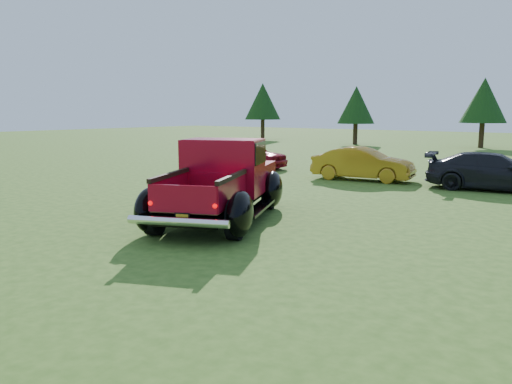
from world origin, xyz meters
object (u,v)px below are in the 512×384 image
at_px(tree_west, 356,105).
at_px(pickup_truck, 223,180).
at_px(tree_far_west, 263,101).
at_px(show_car_yellow, 363,164).
at_px(show_car_red, 247,154).
at_px(tree_mid_left, 484,101).
at_px(show_car_grey, 494,172).

height_order(tree_west, pickup_truck, tree_west).
distance_m(tree_far_west, pickup_truck, 34.83).
bearing_deg(show_car_yellow, show_car_red, 76.25).
height_order(tree_west, show_car_red, tree_west).
bearing_deg(tree_west, show_car_yellow, -62.81).
bearing_deg(pickup_truck, tree_mid_left, 67.74).
distance_m(pickup_truck, show_car_red, 10.83).
bearing_deg(tree_mid_left, show_car_grey, -75.47).
bearing_deg(pickup_truck, tree_west, 85.85).
bearing_deg(show_car_grey, tree_mid_left, 3.99).
xyz_separation_m(tree_far_west, show_car_yellow, (19.76, -20.01, -2.89)).
distance_m(tree_west, pickup_truck, 29.24).
relative_size(pickup_truck, show_car_red, 1.44).
height_order(tree_west, show_car_yellow, tree_west).
relative_size(pickup_truck, show_car_grey, 1.29).
bearing_deg(show_car_grey, show_car_red, 79.31).
height_order(tree_west, tree_mid_left, tree_mid_left).
distance_m(show_car_yellow, show_car_grey, 4.60).
relative_size(show_car_red, show_car_yellow, 1.02).
relative_size(tree_far_west, pickup_truck, 0.93).
bearing_deg(show_car_red, show_car_yellow, -97.79).
bearing_deg(show_car_yellow, pickup_truck, 171.97).
distance_m(tree_far_west, show_car_grey, 31.39).
distance_m(show_car_red, show_car_grey, 10.63).
bearing_deg(show_car_grey, show_car_yellow, 84.47).
bearing_deg(tree_far_west, pickup_truck, -54.83).
bearing_deg(tree_far_west, show_car_red, -54.99).
distance_m(pickup_truck, show_car_grey, 9.80).
bearing_deg(pickup_truck, show_car_yellow, 67.44).
distance_m(tree_west, show_car_yellow, 21.52).
relative_size(tree_far_west, show_car_red, 1.34).
bearing_deg(tree_far_west, tree_west, -5.71).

